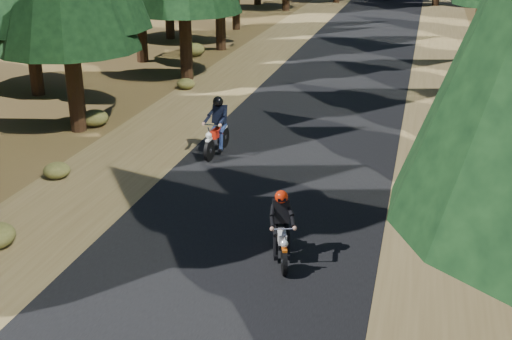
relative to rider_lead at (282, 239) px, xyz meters
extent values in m
plane|color=#4C3B1B|center=(-1.07, 0.55, -0.50)|extent=(120.00, 120.00, 0.00)
cube|color=black|center=(-1.07, 5.55, -0.49)|extent=(6.00, 100.00, 0.01)
cube|color=brown|center=(-5.67, 5.55, -0.50)|extent=(3.20, 100.00, 0.01)
cube|color=brown|center=(3.53, 5.55, -0.50)|extent=(3.20, 100.00, 0.01)
cylinder|color=black|center=(-8.33, 6.73, 2.17)|extent=(0.51, 0.51, 5.34)
cylinder|color=black|center=(-8.78, 7.52, 2.71)|extent=(0.56, 0.56, 6.43)
cylinder|color=black|center=(-12.20, 10.48, 2.28)|extent=(0.52, 0.52, 5.56)
cylinder|color=black|center=(-7.43, 14.45, 2.36)|extent=(0.53, 0.53, 5.72)
cylinder|color=black|center=(5.86, 20.29, 2.41)|extent=(0.53, 0.53, 5.83)
ellipsoid|color=#474C1E|center=(-8.06, 7.32, -0.22)|extent=(0.92, 0.92, 0.55)
ellipsoid|color=#474C1E|center=(-6.81, 2.85, -0.29)|extent=(0.71, 0.71, 0.43)
ellipsoid|color=#474C1E|center=(5.42, 20.76, -0.25)|extent=(0.83, 0.83, 0.50)
ellipsoid|color=#474C1E|center=(3.91, 1.59, -0.25)|extent=(0.84, 0.84, 0.51)
ellipsoid|color=#474C1E|center=(-6.87, 12.84, -0.28)|extent=(0.73, 0.73, 0.44)
ellipsoid|color=#474C1E|center=(-8.88, 19.23, -0.16)|extent=(1.15, 1.15, 0.69)
cube|color=black|center=(0.00, 0.00, 0.51)|extent=(0.38, 0.30, 0.48)
sphere|color=#BA1F07|center=(0.00, 0.00, 0.86)|extent=(0.34, 0.34, 0.27)
cube|color=black|center=(-3.23, 5.73, 0.66)|extent=(0.39, 0.25, 0.55)
sphere|color=black|center=(-3.23, 5.73, 1.06)|extent=(0.32, 0.32, 0.31)
camera|label=1|loc=(2.43, -11.24, 5.99)|focal=45.00mm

